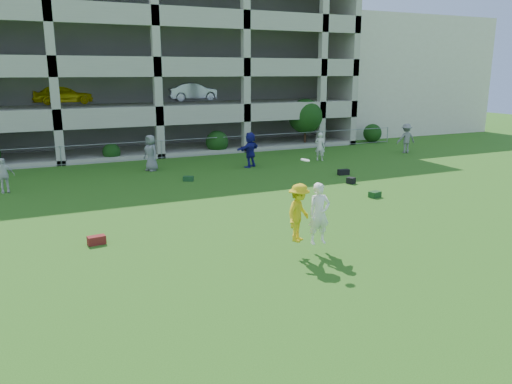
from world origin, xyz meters
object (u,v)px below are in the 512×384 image
bystander_e (320,146)px  frisbee_contest (305,213)px  bystander_b (3,175)px  bystander_d (250,150)px  stucco_building (371,76)px  crate_d (351,181)px  parking_garage (129,63)px  bystander_f (406,138)px  bystander_c (151,153)px

bystander_e → frisbee_contest: bearing=108.3°
bystander_b → bystander_d: (12.82, 1.02, 0.21)m
stucco_building → crate_d: bearing=-129.1°
bystander_b → frisbee_contest: bearing=-58.5°
bystander_b → bystander_e: bystander_e is taller
bystander_d → stucco_building: bearing=-174.0°
bystander_d → bystander_b: bearing=-25.7°
frisbee_contest → parking_garage: parking_garage is taller
bystander_d → bystander_f: 11.76m
frisbee_contest → crate_d: bearing=46.9°
stucco_building → bystander_e: 20.22m
bystander_b → bystander_d: size_ratio=0.79×
bystander_f → parking_garage: parking_garage is taller
stucco_building → bystander_b: (-31.86, -14.97, -4.20)m
stucco_building → crate_d: 26.33m
bystander_d → crate_d: 6.78m
bystander_c → bystander_d: (5.48, -1.32, 0.01)m
bystander_b → crate_d: size_ratio=4.59×
stucco_building → parking_garage: bearing=-179.3°
bystander_e → frisbee_contest: frisbee_contest is taller
parking_garage → bystander_f: bearing=-40.4°
parking_garage → bystander_d: bearing=-73.8°
bystander_b → crate_d: 16.38m
bystander_f → frisbee_contest: frisbee_contest is taller
crate_d → bystander_e: bearing=71.4°
stucco_building → bystander_f: stucco_building is taller
stucco_building → crate_d: stucco_building is taller
bystander_d → frisbee_contest: frisbee_contest is taller
parking_garage → bystander_b: bearing=-121.1°
bystander_b → bystander_e: 17.70m
bystander_b → bystander_f: bystander_f is taller
bystander_d → bystander_e: bearing=151.5°
crate_d → parking_garage: size_ratio=0.01×
bystander_c → bystander_e: bearing=58.9°
bystander_f → crate_d: bystander_f is taller
bystander_d → frisbee_contest: bearing=42.1°
stucco_building → bystander_d: bearing=-143.8°
bystander_d → parking_garage: (-3.97, 13.65, 5.00)m
bystander_b → parking_garage: parking_garage is taller
bystander_f → parking_garage: size_ratio=0.07×
bystander_f → bystander_c: bearing=8.1°
parking_garage → frisbee_contest: bearing=-90.9°
bystander_c → bystander_d: size_ratio=0.99×
bystander_f → bystander_e: bearing=12.5°
bystander_c → bystander_f: 17.27m
bystander_d → bystander_f: bystander_d is taller
stucco_building → frisbee_contest: bearing=-130.2°
bystander_c → bystander_f: bystander_c is taller
bystander_f → crate_d: bearing=47.0°
bystander_c → bystander_d: bystander_d is taller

